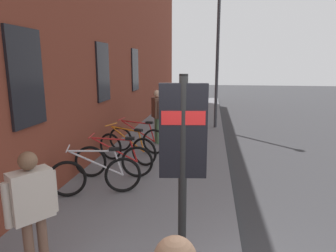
# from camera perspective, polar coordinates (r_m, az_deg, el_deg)

# --- Properties ---
(ground) EXTENTS (60.00, 60.00, 0.00)m
(ground) POSITION_cam_1_polar(r_m,az_deg,el_deg) (9.03, 17.47, -5.65)
(ground) COLOR #2D2D30
(sidewalk_pavement) EXTENTS (24.00, 3.50, 0.12)m
(sidewalk_pavement) POSITION_cam_1_polar(r_m,az_deg,el_deg) (10.90, 1.41, -1.80)
(sidewalk_pavement) COLOR slate
(sidewalk_pavement) RESTS_ON ground
(station_facade) EXTENTS (22.00, 0.65, 8.03)m
(station_facade) POSITION_cam_1_polar(r_m,az_deg,el_deg) (12.06, -8.11, 18.32)
(station_facade) COLOR brown
(station_facade) RESTS_ON ground
(bicycle_mid_rack) EXTENTS (0.71, 1.69, 0.97)m
(bicycle_mid_rack) POSITION_cam_1_polar(r_m,az_deg,el_deg) (6.00, -13.65, -9.19)
(bicycle_mid_rack) COLOR black
(bicycle_mid_rack) RESTS_ON sidewalk_pavement
(bicycle_by_door) EXTENTS (0.48, 1.76, 0.97)m
(bicycle_by_door) POSITION_cam_1_polar(r_m,az_deg,el_deg) (6.80, -10.27, -6.52)
(bicycle_by_door) COLOR black
(bicycle_by_door) RESTS_ON sidewalk_pavement
(bicycle_far_end) EXTENTS (0.72, 1.69, 0.97)m
(bicycle_far_end) POSITION_cam_1_polar(r_m,az_deg,el_deg) (7.72, -7.86, -4.20)
(bicycle_far_end) COLOR black
(bicycle_far_end) RESTS_ON sidewalk_pavement
(bicycle_leaning_wall) EXTENTS (0.48, 1.76, 0.97)m
(bicycle_leaning_wall) POSITION_cam_1_polar(r_m,az_deg,el_deg) (8.56, -5.86, -2.56)
(bicycle_leaning_wall) COLOR black
(bicycle_leaning_wall) RESTS_ON sidewalk_pavement
(transit_info_sign) EXTENTS (0.15, 0.56, 2.40)m
(transit_info_sign) POSITION_cam_1_polar(r_m,az_deg,el_deg) (3.43, 2.89, -3.53)
(transit_info_sign) COLOR black
(transit_info_sign) RESTS_ON sidewalk_pavement
(pedestrian_by_facade) EXTENTS (0.59, 0.43, 1.71)m
(pedestrian_by_facade) POSITION_cam_1_polar(r_m,az_deg,el_deg) (9.41, -2.12, 2.87)
(pedestrian_by_facade) COLOR #4C724C
(pedestrian_by_facade) RESTS_ON sidewalk_pavement
(pedestrian_crossing_street) EXTENTS (0.50, 0.45, 1.57)m
(pedestrian_crossing_street) POSITION_cam_1_polar(r_m,az_deg,el_deg) (3.81, -24.64, -13.33)
(pedestrian_crossing_street) COLOR brown
(pedestrian_crossing_street) RESTS_ON sidewalk_pavement
(street_lamp) EXTENTS (0.28, 0.28, 5.21)m
(street_lamp) POSITION_cam_1_polar(r_m,az_deg,el_deg) (11.92, 9.51, 14.47)
(street_lamp) COLOR #333338
(street_lamp) RESTS_ON sidewalk_pavement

